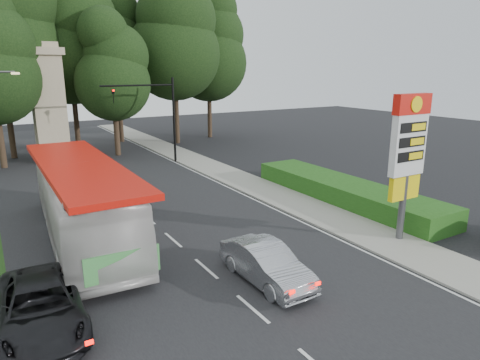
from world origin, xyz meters
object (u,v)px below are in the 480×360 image
monument (48,102)px  suv_charcoal (41,307)px  transit_bus (83,202)px  sedan_silver (266,264)px  traffic_signal_mast (159,109)px  gas_station_pylon (408,148)px

monument → suv_charcoal: (-4.20, -27.02, -4.36)m
transit_bus → monument: bearing=88.7°
monument → sedan_silver: (3.50, -28.11, -4.36)m
monument → traffic_signal_mast: bearing=-38.0°
suv_charcoal → monument: bearing=84.8°
gas_station_pylon → traffic_signal_mast: traffic_signal_mast is taller
traffic_signal_mast → monument: monument is taller
monument → sedan_silver: bearing=-82.9°
monument → transit_bus: 20.47m
traffic_signal_mast → sedan_silver: (-4.18, -22.11, -3.93)m
gas_station_pylon → monument: monument is taller
gas_station_pylon → sedan_silver: gas_station_pylon is taller
monument → suv_charcoal: bearing=-98.8°
traffic_signal_mast → transit_bus: size_ratio=0.54×
monument → sedan_silver: 28.66m
suv_charcoal → sedan_silver: bearing=-4.5°
monument → sedan_silver: monument is taller
gas_station_pylon → transit_bus: size_ratio=0.52×
gas_station_pylon → traffic_signal_mast: size_ratio=0.95×
traffic_signal_mast → sedan_silver: size_ratio=1.60×
monument → suv_charcoal: 27.69m
traffic_signal_mast → monument: bearing=142.0°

